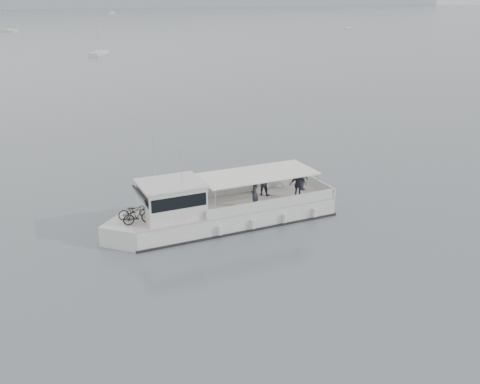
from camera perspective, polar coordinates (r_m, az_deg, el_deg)
ground at (r=26.31m, az=5.25°, el=-5.02°), size 1400.00×1400.00×0.00m
tour_boat at (r=27.35m, az=-2.92°, el=-2.00°), size 12.45×4.73×5.18m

